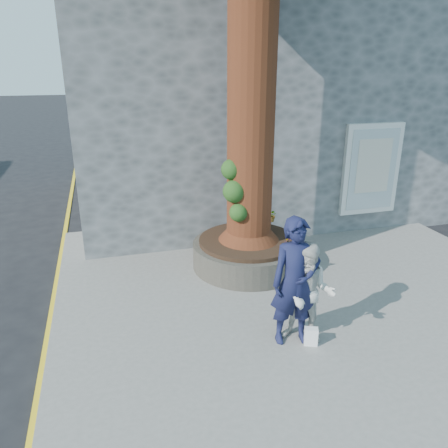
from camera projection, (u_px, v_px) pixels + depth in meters
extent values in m
plane|color=black|center=(241.00, 328.00, 7.21)|extent=(120.00, 120.00, 0.00)
cube|color=slate|center=(299.00, 285.00, 8.48)|extent=(9.00, 8.00, 0.12)
cube|color=yellow|center=(50.00, 323.00, 7.34)|extent=(0.10, 30.00, 0.01)
cube|color=#505456|center=(248.00, 102.00, 13.31)|extent=(10.00, 8.00, 6.00)
cube|color=white|center=(371.00, 169.00, 10.55)|extent=(1.50, 0.12, 2.20)
cube|color=silver|center=(373.00, 170.00, 10.50)|extent=(1.25, 0.04, 1.95)
cube|color=silver|center=(374.00, 166.00, 10.45)|extent=(0.90, 0.02, 1.30)
cylinder|color=black|center=(248.00, 254.00, 9.09)|extent=(2.30, 2.30, 0.52)
cylinder|color=black|center=(249.00, 241.00, 8.99)|extent=(2.04, 2.04, 0.08)
cylinder|color=#411B10|center=(253.00, 42.00, 7.67)|extent=(0.90, 0.90, 7.50)
cone|color=#411B10|center=(249.00, 223.00, 8.85)|extent=(1.24, 1.24, 0.70)
sphere|color=#1C4316|center=(234.00, 191.00, 8.31)|extent=(0.44, 0.44, 0.44)
sphere|color=#1C4316|center=(239.00, 213.00, 8.38)|extent=(0.36, 0.36, 0.36)
sphere|color=#1C4316|center=(231.00, 169.00, 8.28)|extent=(0.40, 0.40, 0.40)
imported|color=#141839|center=(295.00, 282.00, 6.38)|extent=(0.77, 0.56, 1.99)
imported|color=beige|center=(309.00, 294.00, 6.44)|extent=(0.97, 0.90, 1.59)
cube|color=white|center=(311.00, 336.00, 6.56)|extent=(0.23, 0.19, 0.28)
imported|color=gray|center=(231.00, 218.00, 9.65)|extent=(0.21, 0.17, 0.34)
imported|color=gray|center=(266.00, 220.00, 9.41)|extent=(0.32, 0.32, 0.42)
imported|color=gray|center=(288.00, 245.00, 8.28)|extent=(0.23, 0.23, 0.30)
imported|color=gray|center=(272.00, 215.00, 9.90)|extent=(0.35, 0.35, 0.29)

